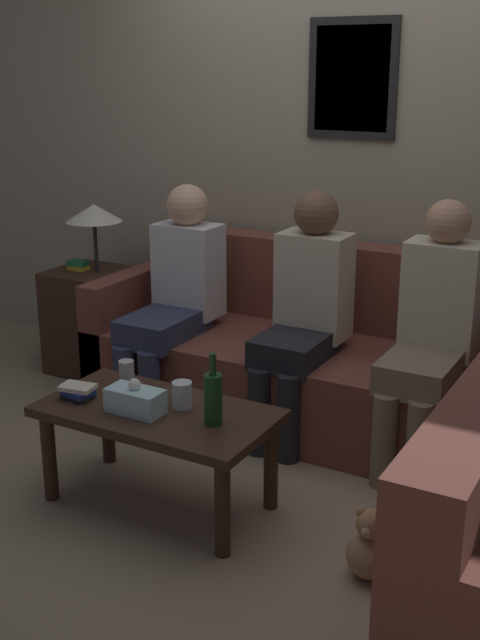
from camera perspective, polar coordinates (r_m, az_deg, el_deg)
ground_plane at (r=3.86m, az=1.58°, el=-9.58°), size 16.00×16.00×0.00m
wall_back at (r=4.37m, az=7.98°, el=11.41°), size 9.00×0.08×2.60m
couch_main at (r=4.18m, az=5.03°, el=-2.93°), size 2.24×0.89×0.87m
coffee_table at (r=3.32m, az=-5.88°, el=-7.35°), size 0.97×0.51×0.43m
side_table_with_lamp at (r=4.86m, az=-10.44°, el=0.56°), size 0.44×0.44×1.01m
wine_bottle at (r=3.11m, az=-1.92°, el=-5.52°), size 0.07×0.07×0.29m
drinking_glass at (r=3.28m, az=-4.14°, el=-5.32°), size 0.08×0.08×0.11m
book_stack at (r=3.43m, az=-11.46°, el=-5.00°), size 0.16×0.12×0.06m
soda_can at (r=3.50m, az=-8.06°, el=-3.83°), size 0.07×0.07×0.12m
tissue_box at (r=3.25m, az=-7.46°, el=-5.67°), size 0.23×0.12×0.15m
person_left at (r=4.21m, az=-4.61°, el=2.06°), size 0.34×0.66×1.18m
person_middle at (r=3.87m, az=4.62°, el=0.90°), size 0.34×0.59×1.20m
person_right at (r=3.71m, az=13.52°, el=-0.51°), size 0.34×0.65×1.20m
teddy_bear at (r=3.02m, az=9.24°, el=-15.68°), size 0.17×0.17×0.27m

